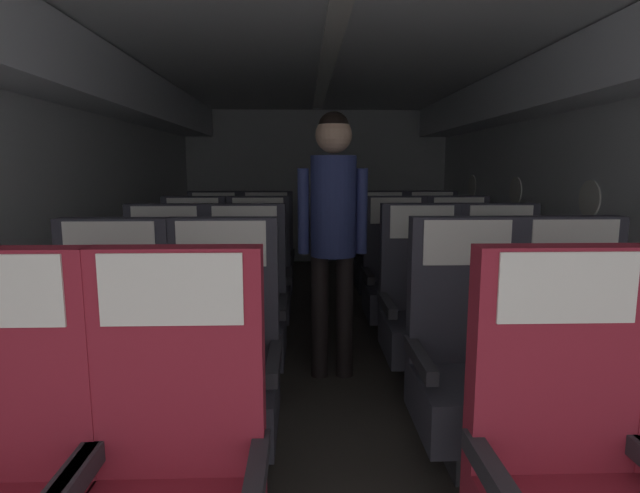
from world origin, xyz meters
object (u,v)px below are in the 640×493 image
object	(u,v)px
seat_c_right_aisle	(502,311)
seat_e_right_aisle	(433,261)
seat_c_left_window	(164,314)
seat_a_right_window	(571,488)
seat_d_right_aisle	(459,281)
seat_b_left_window	(109,372)
seat_d_left_aisle	(258,282)
seat_c_left_aisle	(245,314)
flight_attendant	(333,216)
seat_b_right_window	(469,367)
seat_d_right_window	(396,282)
seat_e_left_window	(214,262)
seat_b_left_aisle	(221,370)
seat_d_left_window	(193,283)
seat_e_right_window	(382,261)
seat_e_left_aisle	(267,262)
seat_c_right_window	(423,312)
seat_b_right_aisle	(577,365)
seat_a_left_aisle	(171,493)

from	to	relation	value
seat_c_right_aisle	seat_e_right_aisle	world-z (taller)	same
seat_c_left_window	seat_a_right_window	bearing A→B (deg)	-47.71
seat_a_right_window	seat_d_right_aisle	size ratio (longest dim) A/B	1.00
seat_b_left_window	seat_d_left_aisle	size ratio (longest dim) A/B	1.00
seat_c_left_aisle	flight_attendant	world-z (taller)	flight_attendant
seat_c_right_aisle	flight_attendant	world-z (taller)	flight_attendant
seat_c_right_aisle	seat_d_right_aisle	world-z (taller)	same
seat_b_right_window	seat_e_right_aisle	bearing A→B (deg)	79.15
seat_d_left_aisle	seat_d_right_window	distance (m)	1.06
seat_b_left_window	seat_b_right_window	distance (m)	1.55
seat_b_right_window	seat_e_left_window	distance (m)	2.97
seat_b_right_window	seat_c_right_aisle	distance (m)	0.99
seat_b_left_aisle	seat_c_left_aisle	size ratio (longest dim) A/B	1.00
seat_d_right_aisle	seat_d_right_window	bearing A→B (deg)	-179.47
seat_d_left_window	seat_e_right_window	world-z (taller)	same
seat_e_left_aisle	seat_e_right_aisle	bearing A→B (deg)	0.66
seat_a_right_window	seat_d_left_aisle	size ratio (longest dim) A/B	1.00
seat_b_right_window	seat_a_right_window	bearing A→B (deg)	-89.69
seat_a_right_window	seat_b_left_window	xyz separation A→B (m)	(-1.56, 0.84, 0.00)
seat_d_right_window	seat_e_left_aisle	size ratio (longest dim) A/B	1.00
seat_c_left_aisle	seat_d_left_window	bearing A→B (deg)	120.20
seat_c_right_window	seat_e_left_window	distance (m)	2.28
seat_c_left_window	seat_d_right_aisle	distance (m)	2.19
seat_b_left_window	seat_c_right_aisle	size ratio (longest dim) A/B	1.00
seat_b_left_aisle	seat_c_right_aisle	xyz separation A→B (m)	(1.56, 0.86, 0.00)
seat_b_left_aisle	seat_b_right_aisle	world-z (taller)	same
seat_d_left_window	seat_e_right_aisle	xyz separation A→B (m)	(2.05, 0.87, 0.00)
seat_d_right_window	seat_a_left_aisle	bearing A→B (deg)	-112.89
seat_b_left_window	seat_c_left_aisle	size ratio (longest dim) A/B	1.00
seat_b_left_aisle	seat_e_right_window	size ratio (longest dim) A/B	1.00
seat_a_left_aisle	seat_c_left_window	size ratio (longest dim) A/B	1.00
seat_d_right_window	seat_b_right_window	bearing A→B (deg)	-89.60
seat_b_right_window	seat_c_right_window	world-z (taller)	same
seat_d_left_aisle	seat_e_left_aisle	world-z (taller)	same
seat_e_left_aisle	seat_b_right_aisle	bearing A→B (deg)	-58.64
seat_c_left_window	seat_c_right_aisle	xyz separation A→B (m)	(2.04, 0.01, 0.00)
seat_e_left_aisle	seat_e_right_window	bearing A→B (deg)	0.11
seat_a_left_aisle	seat_c_right_window	bearing A→B (deg)	57.69
seat_b_right_window	seat_c_right_aisle	size ratio (longest dim) A/B	1.00
seat_c_right_aisle	seat_e_left_aisle	xyz separation A→B (m)	(-1.55, 1.68, 0.00)
seat_c_right_window	seat_e_left_window	bearing A→B (deg)	132.79
seat_b_left_window	seat_d_left_aisle	bearing A→B (deg)	74.23
seat_b_left_window	seat_d_left_window	bearing A→B (deg)	90.28
seat_a_left_aisle	seat_c_right_window	world-z (taller)	same
seat_e_right_aisle	seat_b_left_aisle	bearing A→B (deg)	-121.45
seat_e_right_window	seat_c_left_window	bearing A→B (deg)	-132.65
seat_c_left_window	seat_c_left_aisle	world-z (taller)	same
seat_d_left_aisle	seat_d_right_window	size ratio (longest dim) A/B	1.00
seat_b_left_aisle	seat_c_left_window	world-z (taller)	same
seat_d_right_aisle	seat_e_left_window	distance (m)	2.20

